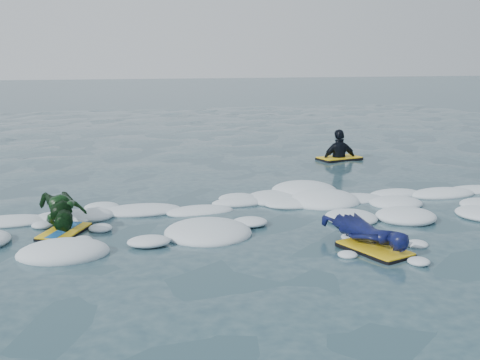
# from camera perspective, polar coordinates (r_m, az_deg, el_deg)

# --- Properties ---
(ground) EXTENTS (120.00, 120.00, 0.00)m
(ground) POSITION_cam_1_polar(r_m,az_deg,el_deg) (8.73, -0.00, -5.23)
(ground) COLOR #1C3644
(ground) RESTS_ON ground
(foam_band) EXTENTS (12.00, 3.10, 0.30)m
(foam_band) POSITION_cam_1_polar(r_m,az_deg,el_deg) (9.70, -1.52, -3.51)
(foam_band) COLOR white
(foam_band) RESTS_ON ground
(prone_woman_unit) EXTENTS (0.92, 1.59, 0.38)m
(prone_woman_unit) POSITION_cam_1_polar(r_m,az_deg,el_deg) (8.30, 11.99, -5.00)
(prone_woman_unit) COLOR black
(prone_woman_unit) RESTS_ON ground
(prone_child_unit) EXTENTS (0.83, 1.42, 0.54)m
(prone_child_unit) POSITION_cam_1_polar(r_m,az_deg,el_deg) (9.22, -16.37, -3.03)
(prone_child_unit) COLOR black
(prone_child_unit) RESTS_ON ground
(waiting_rider_unit) EXTENTS (1.18, 0.82, 1.62)m
(waiting_rider_unit) POSITION_cam_1_polar(r_m,az_deg,el_deg) (15.12, 9.38, 1.74)
(waiting_rider_unit) COLOR black
(waiting_rider_unit) RESTS_ON ground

